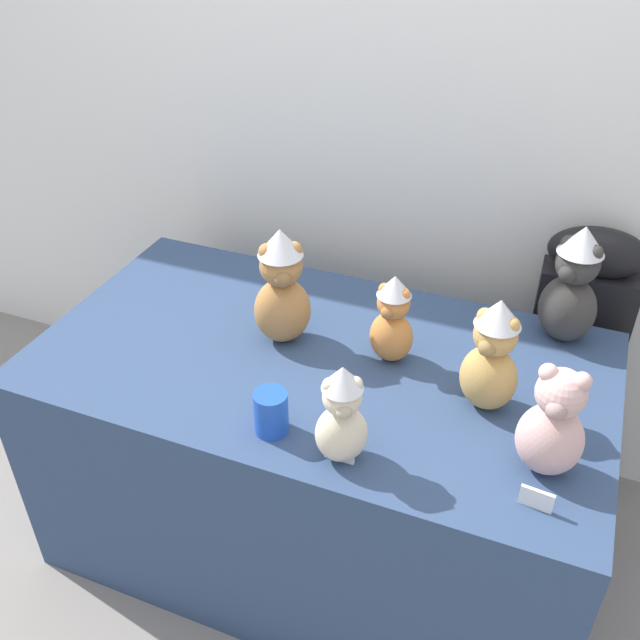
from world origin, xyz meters
TOP-DOWN VIEW (x-y plane):
  - ground_plane at (0.00, 0.00)m, footprint 10.00×10.00m
  - wall_back at (0.00, 0.92)m, footprint 7.00×0.08m
  - display_table at (0.00, 0.25)m, footprint 1.52×0.84m
  - instrument_case at (0.63, 0.80)m, footprint 0.29×0.14m
  - teddy_bear_charcoal at (0.58, 0.58)m, footprint 0.19×0.18m
  - teddy_bear_honey at (0.44, 0.22)m, footprint 0.16×0.14m
  - teddy_bear_cream at (0.18, -0.07)m, footprint 0.15×0.14m
  - teddy_bear_blush at (0.60, 0.06)m, footprint 0.15×0.13m
  - teddy_bear_caramel at (-0.12, 0.29)m, footprint 0.20×0.19m
  - teddy_bear_ginger at (0.17, 0.31)m, footprint 0.13×0.11m
  - party_cup_blue at (-0.00, -0.05)m, footprint 0.08×0.08m
  - name_card_front_left at (0.18, -0.08)m, footprint 0.07×0.01m
  - name_card_front_middle at (0.60, -0.06)m, footprint 0.07×0.01m

SIDE VIEW (x-z plane):
  - ground_plane at x=0.00m, z-range 0.00..0.00m
  - display_table at x=0.00m, z-range 0.00..0.73m
  - instrument_case at x=0.63m, z-range 0.00..0.98m
  - name_card_front_left at x=0.18m, z-range 0.73..0.78m
  - name_card_front_middle at x=0.60m, z-range 0.73..0.78m
  - party_cup_blue at x=0.00m, z-range 0.73..0.84m
  - teddy_bear_ginger at x=0.17m, z-range 0.73..0.98m
  - teddy_bear_cream at x=0.18m, z-range 0.73..0.99m
  - teddy_bear_blush at x=0.60m, z-range 0.72..1.00m
  - teddy_bear_honey at x=0.44m, z-range 0.73..1.03m
  - teddy_bear_caramel at x=-0.12m, z-range 0.73..1.07m
  - teddy_bear_charcoal at x=0.58m, z-range 0.73..1.07m
  - wall_back at x=0.00m, z-range 0.00..2.60m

